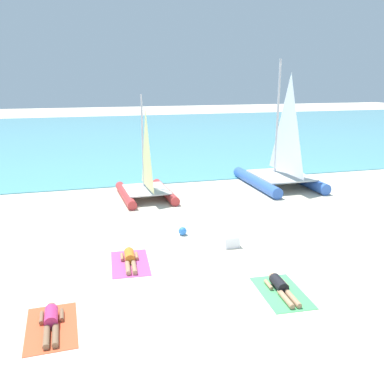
# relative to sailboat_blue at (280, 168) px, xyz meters

# --- Properties ---
(ground_plane) EXTENTS (120.00, 120.00, 0.00)m
(ground_plane) POSITION_rel_sailboat_blue_xyz_m (-5.80, 0.88, -0.93)
(ground_plane) COLOR beige
(ocean_water) EXTENTS (120.00, 40.00, 0.05)m
(ocean_water) POSITION_rel_sailboat_blue_xyz_m (-5.80, 21.98, -0.91)
(ocean_water) COLOR #5BB2C1
(ocean_water) RESTS_ON ground
(sailboat_blue) EXTENTS (3.10, 4.82, 6.25)m
(sailboat_blue) POSITION_rel_sailboat_blue_xyz_m (0.00, 0.00, 0.00)
(sailboat_blue) COLOR blue
(sailboat_blue) RESTS_ON ground
(sailboat_red) EXTENTS (2.43, 3.67, 4.66)m
(sailboat_red) POSITION_rel_sailboat_blue_xyz_m (-6.95, -0.38, -0.24)
(sailboat_red) COLOR #CC3838
(sailboat_red) RESTS_ON ground
(towel_leftmost) EXTENTS (1.14, 1.93, 0.01)m
(towel_leftmost) POSITION_rel_sailboat_blue_xyz_m (-10.71, -10.09, -0.93)
(towel_leftmost) COLOR #EA5933
(towel_leftmost) RESTS_ON ground
(sunbather_leftmost) EXTENTS (0.55, 1.56, 0.30)m
(sunbather_leftmost) POSITION_rel_sailboat_blue_xyz_m (-10.71, -10.03, -0.80)
(sunbather_leftmost) COLOR #D83372
(sunbather_leftmost) RESTS_ON towel_leftmost
(towel_center_left) EXTENTS (1.23, 1.97, 0.01)m
(towel_center_left) POSITION_rel_sailboat_blue_xyz_m (-8.58, -7.22, -0.93)
(towel_center_left) COLOR #D84C99
(towel_center_left) RESTS_ON ground
(sunbather_center_left) EXTENTS (0.57, 1.57, 0.30)m
(sunbather_center_left) POSITION_rel_sailboat_blue_xyz_m (-8.58, -7.15, -0.80)
(sunbather_center_left) COLOR orange
(sunbather_center_left) RESTS_ON towel_center_left
(towel_center_right) EXTENTS (1.22, 1.96, 0.01)m
(towel_center_right) POSITION_rel_sailboat_blue_xyz_m (-5.02, -10.04, -0.93)
(towel_center_right) COLOR #4CB266
(towel_center_right) RESTS_ON ground
(sunbather_center_right) EXTENTS (0.57, 1.57, 0.30)m
(sunbather_center_right) POSITION_rel_sailboat_blue_xyz_m (-5.02, -9.98, -0.80)
(sunbather_center_right) COLOR black
(sunbather_center_right) RESTS_ON towel_center_right
(beach_ball) EXTENTS (0.29, 0.29, 0.29)m
(beach_ball) POSITION_rel_sailboat_blue_xyz_m (-6.49, -5.36, -0.79)
(beach_ball) COLOR #337FE5
(beach_ball) RESTS_ON ground
(cooler_box) EXTENTS (0.50, 0.36, 0.36)m
(cooler_box) POSITION_rel_sailboat_blue_xyz_m (-5.22, -6.82, -0.75)
(cooler_box) COLOR white
(cooler_box) RESTS_ON ground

